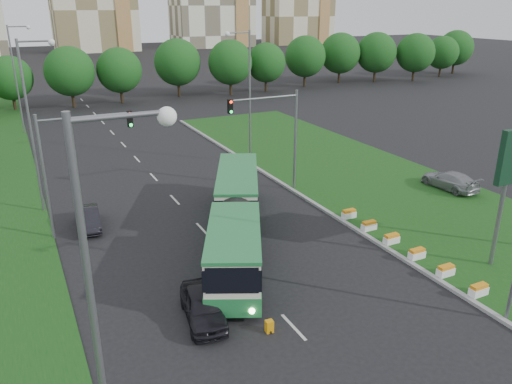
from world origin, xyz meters
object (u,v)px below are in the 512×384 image
traffic_mast_left (70,155)px  shopping_trolley (269,326)px  car_left_near (203,306)px  articulated_bus (231,217)px  car_left_far (88,218)px  car_median (450,180)px  pedestrian (225,296)px  traffic_mast_median (277,126)px

traffic_mast_left → shopping_trolley: (6.20, -14.82, -5.05)m
car_left_near → shopping_trolley: (2.36, -2.27, -0.44)m
traffic_mast_left → articulated_bus: traffic_mast_left is taller
traffic_mast_left → articulated_bus: 10.67m
car_left_far → car_median: 27.67m
car_median → pedestrian: 23.96m
traffic_mast_median → traffic_mast_left: same height
car_left_near → shopping_trolley: car_left_near is taller
car_median → car_left_near: bearing=14.5°
shopping_trolley → traffic_mast_left: bearing=116.4°
car_left_near → pedestrian: 1.27m
articulated_bus → car_median: 19.58m
articulated_bus → pedestrian: (-3.21, -6.62, -0.98)m
car_median → car_left_far: bearing=-14.7°
car_left_far → shopping_trolley: 16.41m
traffic_mast_median → pedestrian: 17.29m
shopping_trolley → traffic_mast_median: bearing=64.1°
traffic_mast_median → traffic_mast_left: (-15.16, -1.00, 0.00)m
car_median → traffic_mast_left: bearing=-13.2°
pedestrian → car_median: bearing=-94.7°
car_left_near → pedestrian: size_ratio=2.77×
car_left_far → shopping_trolley: bearing=-65.2°
car_left_near → car_left_far: bearing=112.2°
traffic_mast_left → car_left_far: traffic_mast_left is taller
traffic_mast_median → traffic_mast_left: size_ratio=1.00×
car_left_far → car_median: bearing=-6.0°
traffic_mast_median → articulated_bus: 10.22m
shopping_trolley → car_left_far: bearing=113.3°
car_left_far → shopping_trolley: car_left_far is taller
traffic_mast_median → articulated_bus: bearing=-135.8°
car_left_near → pedestrian: pedestrian is taller
articulated_bus → pedestrian: articulated_bus is taller
articulated_bus → shopping_trolley: 9.49m
traffic_mast_median → shopping_trolley: bearing=-119.5°
car_left_near → car_median: (23.98, 7.80, 0.13)m
shopping_trolley → pedestrian: bearing=117.5°
car_median → pedestrian: car_median is taller
car_left_near → car_left_far: size_ratio=1.06×
car_median → traffic_mast_median: bearing=-27.9°
pedestrian → articulated_bus: bearing=-48.8°
car_left_near → car_median: bearing=26.8°
pedestrian → car_left_far: bearing=-4.2°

